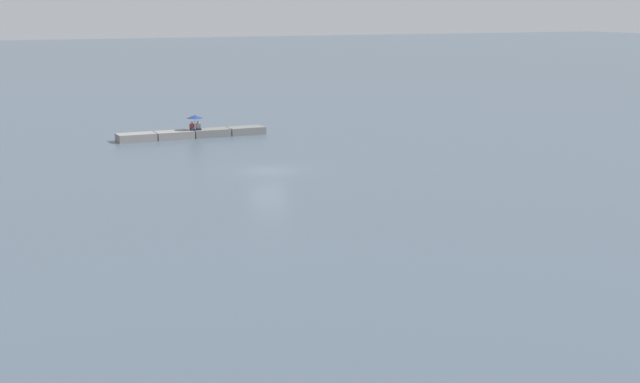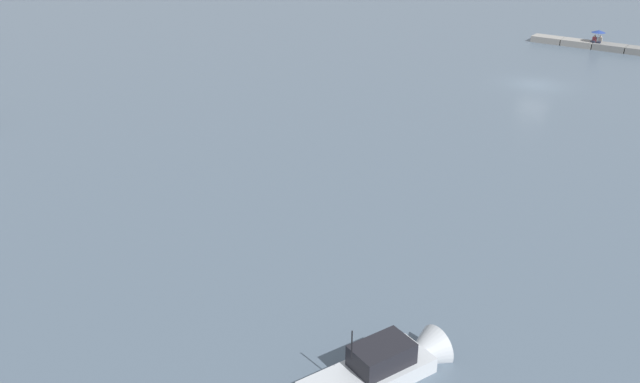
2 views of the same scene
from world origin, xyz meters
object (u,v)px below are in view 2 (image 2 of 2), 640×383
umbrella_open_navy (599,31)px  motorboat_grey_near (389,366)px  person_seated_maroon_right (594,40)px  person_seated_grey_left (600,40)px

umbrella_open_navy → motorboat_grey_near: 57.35m
person_seated_maroon_right → motorboat_grey_near: bearing=104.3°
motorboat_grey_near → umbrella_open_navy: bearing=118.8°
person_seated_grey_left → person_seated_maroon_right: (0.56, 0.02, 0.00)m
person_seated_grey_left → person_seated_maroon_right: bearing=7.5°
person_seated_grey_left → person_seated_maroon_right: size_ratio=1.00×
person_seated_grey_left → motorboat_grey_near: size_ratio=0.12×
umbrella_open_navy → motorboat_grey_near: bearing=98.7°
person_seated_grey_left → umbrella_open_navy: size_ratio=0.52×
umbrella_open_navy → motorboat_grey_near: size_ratio=0.24×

